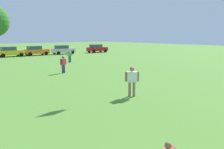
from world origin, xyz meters
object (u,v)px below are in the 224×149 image
Objects in this scene: bystander_near_trees at (70,55)px; parked_car_red_7 at (97,48)px; parked_car_yellow_4 at (10,52)px; parked_car_silver_6 at (63,50)px; parked_car_orange_5 at (36,51)px; bystander_midfield at (63,63)px; adult_bystander at (132,79)px.

bystander_near_trees is 18.82m from parked_car_red_7.
parked_car_silver_6 is (9.57, -0.33, 0.00)m from parked_car_yellow_4.
bystander_near_trees is at bearing -92.89° from parked_car_orange_5.
bystander_near_trees is at bearing -145.18° from bystander_midfield.
parked_car_yellow_4 is at bearing -116.15° from bystander_midfield.
bystander_midfield is 23.80m from parked_car_silver_6.
adult_bystander is at bearing 62.07° from bystander_midfield.
adult_bystander is 1.08× the size of bystander_midfield.
bystander_near_trees is 14.29m from parked_car_yellow_4.
parked_car_orange_5 is at bearing 0.71° from parked_car_yellow_4.
parked_car_red_7 is at bearing -3.24° from parked_car_orange_5.
adult_bystander reaches higher than bystander_near_trees.
bystander_near_trees is 0.39× the size of parked_car_yellow_4.
parked_car_red_7 is (12.78, -0.72, 0.00)m from parked_car_orange_5.
adult_bystander reaches higher than parked_car_orange_5.
parked_car_red_7 is (7.64, -0.34, 0.00)m from parked_car_silver_6.
parked_car_red_7 is (13.48, 13.13, -0.14)m from bystander_near_trees.
parked_car_yellow_4 is 1.00× the size of parked_car_silver_6.
parked_car_silver_6 is at bearing -139.86° from bystander_midfield.
adult_bystander is at bearing -121.52° from parked_car_red_7.
parked_car_silver_6 is at bearing 50.00° from bystander_near_trees.
parked_car_yellow_4 is 1.00× the size of parked_car_red_7.
bystander_midfield is at bearing -138.65° from bystander_near_trees.
bystander_midfield is at bearing -60.84° from adult_bystander.
bystander_midfield is at bearing -104.46° from parked_car_orange_5.
parked_car_orange_5 is at bearing 70.55° from bystander_near_trees.
adult_bystander is 32.75m from parked_car_orange_5.
parked_car_yellow_4 is (1.15, 21.58, -0.11)m from bystander_midfield.
parked_car_yellow_4 is 1.00× the size of parked_car_orange_5.
parked_car_orange_5 is (0.70, 13.85, -0.14)m from bystander_near_trees.
parked_car_red_7 reaches higher than bystander_midfield.
adult_bystander is 1.05× the size of bystander_near_trees.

